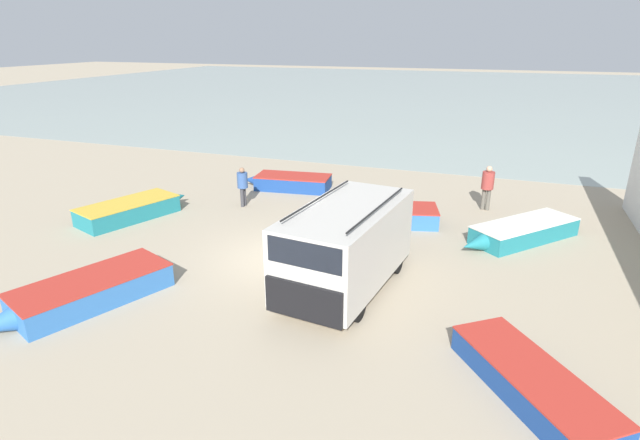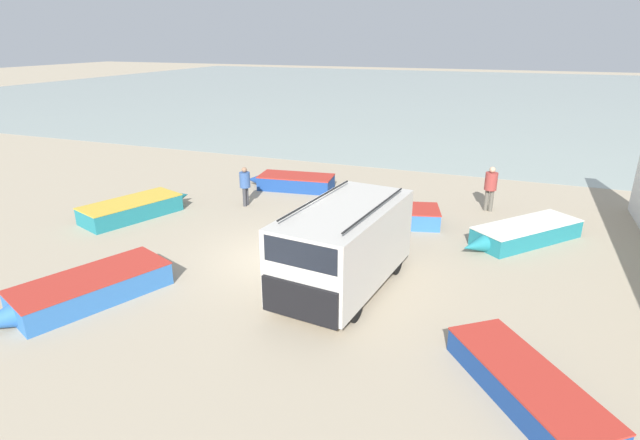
# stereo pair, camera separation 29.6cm
# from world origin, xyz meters

# --- Properties ---
(ground_plane) EXTENTS (200.00, 200.00, 0.00)m
(ground_plane) POSITION_xyz_m (0.00, 0.00, 0.00)
(ground_plane) COLOR tan
(sea_water) EXTENTS (120.00, 80.00, 0.01)m
(sea_water) POSITION_xyz_m (0.00, 52.00, 0.00)
(sea_water) COLOR #99A89E
(sea_water) RESTS_ON ground_plane
(parked_van) EXTENTS (2.71, 5.02, 2.44)m
(parked_van) POSITION_xyz_m (2.32, -1.17, 1.27)
(parked_van) COLOR beige
(parked_van) RESTS_ON ground_plane
(fishing_rowboat_0) EXTENTS (4.05, 2.30, 0.62)m
(fishing_rowboat_0) POSITION_xyz_m (2.34, 4.18, 0.31)
(fishing_rowboat_0) COLOR #2D66AD
(fishing_rowboat_0) RESTS_ON ground_plane
(fishing_rowboat_1) EXTENTS (3.35, 3.99, 0.55)m
(fishing_rowboat_1) POSITION_xyz_m (7.04, -4.25, 0.28)
(fishing_rowboat_1) COLOR navy
(fishing_rowboat_1) RESTS_ON ground_plane
(fishing_rowboat_2) EXTENTS (2.65, 4.45, 0.66)m
(fishing_rowboat_2) POSITION_xyz_m (-6.92, 1.43, 0.33)
(fishing_rowboat_2) COLOR #1E757F
(fishing_rowboat_2) RESTS_ON ground_plane
(fishing_rowboat_3) EXTENTS (3.82, 4.20, 0.62)m
(fishing_rowboat_3) POSITION_xyz_m (6.88, 4.03, 0.31)
(fishing_rowboat_3) COLOR #1E757F
(fishing_rowboat_3) RESTS_ON ground_plane
(fishing_rowboat_4) EXTENTS (4.06, 1.87, 0.62)m
(fishing_rowboat_4) POSITION_xyz_m (-2.79, 6.96, 0.31)
(fishing_rowboat_4) COLOR navy
(fishing_rowboat_4) RESTS_ON ground_plane
(fishing_rowboat_5) EXTENTS (2.93, 4.68, 0.65)m
(fishing_rowboat_5) POSITION_xyz_m (-3.65, -4.25, 0.32)
(fishing_rowboat_5) COLOR #2D66AD
(fishing_rowboat_5) RESTS_ON ground_plane
(fisherman_0) EXTENTS (0.47, 0.47, 1.78)m
(fisherman_0) POSITION_xyz_m (5.60, 6.94, 1.06)
(fisherman_0) COLOR #5B564C
(fisherman_0) RESTS_ON ground_plane
(fisherman_1) EXTENTS (0.42, 0.42, 1.60)m
(fisherman_1) POSITION_xyz_m (-3.61, 4.08, 0.96)
(fisherman_1) COLOR #38383D
(fisherman_1) RESTS_ON ground_plane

